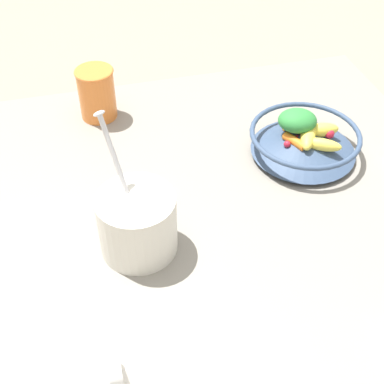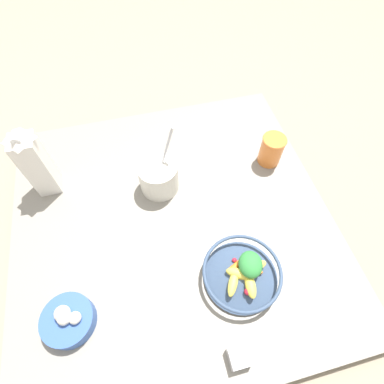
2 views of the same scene
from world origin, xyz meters
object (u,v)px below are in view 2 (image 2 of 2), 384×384
(garlic_bowl, at_px, (68,320))
(milk_carton, at_px, (35,162))
(fruit_bowl, at_px, (242,273))
(yogurt_tub, at_px, (159,176))
(drinking_cup, at_px, (272,149))
(spice_jar, at_px, (239,357))

(garlic_bowl, bearing_deg, milk_carton, 96.09)
(fruit_bowl, height_order, milk_carton, milk_carton)
(fruit_bowl, bearing_deg, garlic_bowl, -179.81)
(fruit_bowl, relative_size, garlic_bowl, 1.62)
(milk_carton, relative_size, yogurt_tub, 1.14)
(drinking_cup, bearing_deg, spice_jar, -118.47)
(yogurt_tub, xyz_separation_m, drinking_cup, (0.39, 0.02, -0.00))
(drinking_cup, distance_m, garlic_bowl, 0.80)
(milk_carton, bearing_deg, drinking_cup, -5.65)
(yogurt_tub, height_order, drinking_cup, yogurt_tub)
(milk_carton, bearing_deg, spice_jar, -55.09)
(milk_carton, relative_size, spice_jar, 5.36)
(fruit_bowl, bearing_deg, spice_jar, -110.94)
(yogurt_tub, bearing_deg, fruit_bowl, -65.77)
(fruit_bowl, relative_size, milk_carton, 0.81)
(yogurt_tub, xyz_separation_m, spice_jar, (0.09, -0.55, -0.04))
(drinking_cup, bearing_deg, yogurt_tub, -177.81)
(yogurt_tub, bearing_deg, spice_jar, -80.66)
(spice_jar, xyz_separation_m, garlic_bowl, (-0.40, 0.19, 0.01))
(fruit_bowl, xyz_separation_m, drinking_cup, (0.23, 0.37, 0.02))
(fruit_bowl, height_order, drinking_cup, drinking_cup)
(drinking_cup, distance_m, spice_jar, 0.64)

